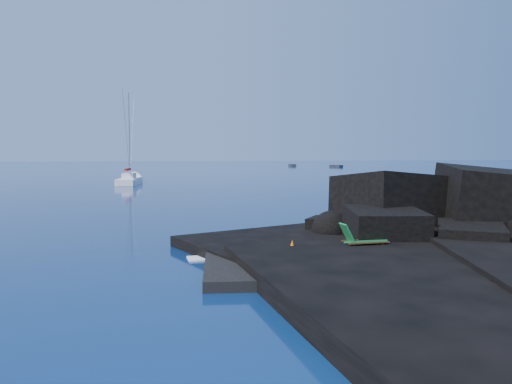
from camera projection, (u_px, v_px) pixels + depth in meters
ground at (199, 277)px, 16.66m from camera, size 400.00×400.00×0.00m
headland at (491, 247)px, 21.93m from camera, size 24.00×24.00×3.60m
beach at (323, 268)px, 17.96m from camera, size 9.08×6.86×0.70m
surf_foam at (303, 244)px, 22.46m from camera, size 10.00×8.00×0.06m
sailboat at (130, 184)px, 63.64m from camera, size 3.31×11.32×11.70m
deck_chair at (366, 235)px, 19.17m from camera, size 1.81×0.89×1.21m
towel at (322, 265)px, 16.65m from camera, size 2.29×1.50×0.06m
sunbather at (322, 261)px, 16.64m from camera, size 1.76×0.84×0.23m
marker_cone at (292, 246)px, 18.85m from camera, size 0.43×0.43×0.49m
distant_boat_a at (292, 166)px, 141.82m from camera, size 1.57×4.51×0.59m
distant_boat_b at (336, 167)px, 134.59m from camera, size 2.72×4.31×0.55m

